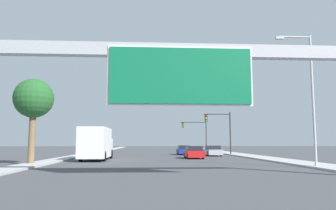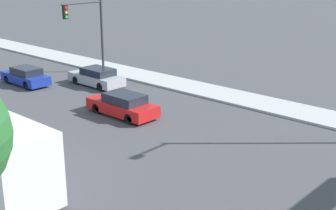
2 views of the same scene
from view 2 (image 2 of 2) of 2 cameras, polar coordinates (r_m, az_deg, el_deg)
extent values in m
cube|color=#B3B3B3|center=(50.56, -15.86, 6.31)|extent=(3.00, 120.00, 0.15)
cube|color=#A5A8AD|center=(36.04, -8.72, 3.18)|extent=(1.86, 4.67, 0.68)
cube|color=#1E232D|center=(35.72, -8.53, 4.06)|extent=(1.64, 2.43, 0.52)
cylinder|color=black|center=(36.72, -11.14, 3.00)|extent=(0.22, 0.64, 0.64)
cylinder|color=black|center=(37.68, -9.15, 3.48)|extent=(0.22, 0.64, 0.64)
cylinder|color=black|center=(34.50, -8.23, 2.22)|extent=(0.22, 0.64, 0.64)
cylinder|color=black|center=(35.53, -6.20, 2.75)|extent=(0.22, 0.64, 0.64)
cube|color=navy|center=(37.50, -16.99, 3.17)|extent=(1.72, 4.40, 0.67)
cube|color=#1E232D|center=(37.18, -16.89, 4.00)|extent=(1.51, 2.29, 0.52)
cylinder|color=black|center=(38.34, -18.98, 2.99)|extent=(0.22, 0.64, 0.64)
cylinder|color=black|center=(39.05, -17.07, 3.42)|extent=(0.22, 0.64, 0.64)
cylinder|color=black|center=(36.04, -16.85, 2.30)|extent=(0.22, 0.64, 0.64)
cylinder|color=black|center=(36.79, -14.87, 2.77)|extent=(0.22, 0.64, 0.64)
cube|color=red|center=(28.91, -5.60, -0.25)|extent=(1.86, 4.77, 0.70)
cube|color=#1E232D|center=(28.56, -5.31, 0.83)|extent=(1.63, 2.48, 0.54)
cylinder|color=black|center=(29.54, -8.69, -0.40)|extent=(0.22, 0.64, 0.64)
cylinder|color=black|center=(30.55, -6.33, 0.29)|extent=(0.22, 0.64, 0.64)
cylinder|color=black|center=(27.42, -4.77, -1.68)|extent=(0.22, 0.64, 0.64)
cylinder|color=black|center=(28.49, -2.37, -0.89)|extent=(0.22, 0.64, 0.64)
cylinder|color=black|center=(19.63, -15.31, -9.79)|extent=(0.28, 1.00, 1.00)
cylinder|color=#2D2D30|center=(39.84, -8.05, 8.37)|extent=(0.20, 0.20, 6.20)
cylinder|color=#2D2D30|center=(38.30, -10.48, 12.12)|extent=(3.86, 0.14, 0.14)
cube|color=black|center=(37.40, -12.43, 11.00)|extent=(0.35, 0.28, 1.05)
cylinder|color=red|center=(37.24, -12.32, 11.52)|extent=(0.22, 0.04, 0.22)
cylinder|color=yellow|center=(37.27, -12.28, 10.99)|extent=(0.22, 0.04, 0.22)
cylinder|color=green|center=(37.31, -12.25, 10.45)|extent=(0.22, 0.04, 0.22)
camera|label=1|loc=(22.69, 88.00, -19.48)|focal=35.00mm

